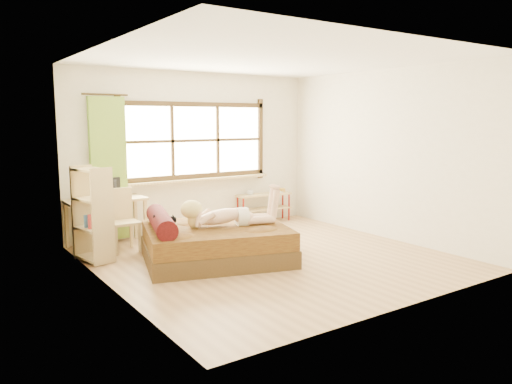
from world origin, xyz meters
TOP-DOWN VIEW (x-y plane):
  - floor at (0.00, 0.00)m, footprint 4.50×4.50m
  - ceiling at (0.00, 0.00)m, footprint 4.50×4.50m
  - wall_back at (0.00, 2.25)m, footprint 4.50×0.00m
  - wall_front at (0.00, -2.25)m, footprint 4.50×0.00m
  - wall_left at (-2.25, 0.00)m, footprint 0.00×4.50m
  - wall_right at (2.25, 0.00)m, footprint 0.00×4.50m
  - window at (0.00, 2.22)m, footprint 2.80×0.16m
  - curtain at (-1.55, 2.13)m, footprint 0.55×0.10m
  - bed at (-0.73, 0.35)m, footprint 2.24×1.99m
  - woman at (-0.54, 0.29)m, footprint 1.37×0.74m
  - kitten at (-1.41, 0.44)m, footprint 0.30×0.19m
  - desk at (-1.67, 1.95)m, footprint 1.16×0.53m
  - monitor at (-1.67, 2.00)m, footprint 0.53×0.07m
  - chair at (-1.57, 1.58)m, footprint 0.41×0.41m
  - pipe_shelf at (1.33, 2.07)m, footprint 1.10×0.34m
  - cup at (1.02, 2.07)m, footprint 0.12×0.12m
  - book at (1.52, 2.07)m, footprint 0.19×0.25m
  - bookshelf at (-2.08, 1.23)m, footprint 0.43×0.61m

SIDE VIEW (x-z plane):
  - floor at x=0.00m, z-range 0.00..0.00m
  - bed at x=-0.73m, z-range -0.10..0.61m
  - pipe_shelf at x=1.33m, z-range 0.09..0.70m
  - chair at x=-1.57m, z-range 0.05..0.96m
  - book at x=1.52m, z-range 0.54..0.56m
  - cup at x=1.02m, z-range 0.54..0.63m
  - kitten at x=-1.41m, z-range 0.47..0.70m
  - desk at x=-1.67m, z-range 0.27..0.99m
  - bookshelf at x=-2.08m, z-range 0.01..1.29m
  - woman at x=-0.54m, z-range 0.47..1.04m
  - monitor at x=-1.67m, z-range 0.73..1.03m
  - curtain at x=-1.55m, z-range 0.05..2.25m
  - wall_back at x=0.00m, z-range -0.90..3.60m
  - wall_front at x=0.00m, z-range -0.90..3.60m
  - wall_left at x=-2.25m, z-range -0.90..3.60m
  - wall_right at x=2.25m, z-range -0.90..3.60m
  - window at x=0.00m, z-range 0.78..2.24m
  - ceiling at x=0.00m, z-range 2.70..2.70m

